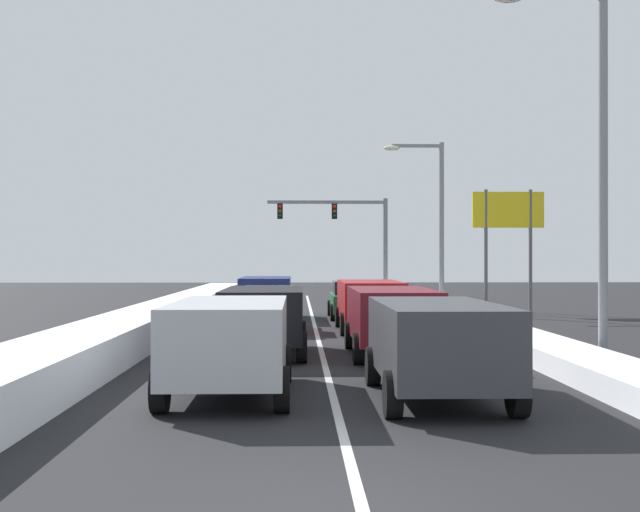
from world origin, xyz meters
TOP-DOWN VIEW (x-y plane):
  - ground_plane at (0.00, 18.10)m, footprint 120.00×120.00m
  - lane_stripe_between_right_lane_and_center_lane at (-0.00, 22.63)m, footprint 0.14×49.79m
  - snow_bank_right_shoulder at (5.30, 22.63)m, footprint 1.52×49.79m
  - snow_bank_left_shoulder at (-5.30, 22.63)m, footprint 1.92×49.79m
  - suv_charcoal_right_lane_nearest at (1.77, 6.47)m, footprint 2.16×4.90m
  - suv_maroon_right_lane_second at (1.74, 13.11)m, footprint 2.16×4.90m
  - suv_red_right_lane_third at (1.80, 20.34)m, footprint 2.16×4.90m
  - sedan_green_right_lane_fourth at (1.66, 26.55)m, footprint 2.00×4.50m
  - suv_silver_center_lane_nearest at (-1.83, 7.00)m, footprint 2.16×4.90m
  - suv_black_center_lane_second at (-1.48, 13.41)m, footprint 2.16×4.90m
  - sedan_gray_center_lane_third at (-1.58, 20.49)m, footprint 2.00×4.50m
  - suv_navy_center_lane_fourth at (-1.89, 26.27)m, footprint 2.16×4.90m
  - traffic_light_gantry at (2.57, 45.25)m, footprint 7.54×0.47m
  - street_lamp_right_near at (6.06, 11.32)m, footprint 2.66×0.36m
  - street_lamp_right_mid at (5.36, 29.42)m, footprint 2.66×0.36m
  - roadside_sign_right at (8.77, 29.68)m, footprint 3.20×0.16m

SIDE VIEW (x-z plane):
  - ground_plane at x=0.00m, z-range 0.00..0.00m
  - lane_stripe_between_right_lane_and_center_lane at x=0.00m, z-range 0.00..0.01m
  - snow_bank_right_shoulder at x=5.30m, z-range 0.00..0.47m
  - snow_bank_left_shoulder at x=-5.30m, z-range 0.00..0.83m
  - sedan_green_right_lane_fourth at x=1.66m, z-range 0.01..1.52m
  - sedan_gray_center_lane_third at x=-1.58m, z-range 0.01..1.52m
  - suv_charcoal_right_lane_nearest at x=1.77m, z-range 0.18..1.85m
  - suv_maroon_right_lane_second at x=1.74m, z-range 0.18..1.85m
  - suv_red_right_lane_third at x=1.80m, z-range 0.18..1.85m
  - suv_silver_center_lane_nearest at x=-1.83m, z-range 0.18..1.85m
  - suv_black_center_lane_second at x=-1.48m, z-range 0.18..1.85m
  - suv_navy_center_lane_fourth at x=-1.89m, z-range 0.18..1.85m
  - roadside_sign_right at x=8.77m, z-range 1.27..6.77m
  - traffic_light_gantry at x=2.57m, z-range 1.40..7.60m
  - street_lamp_right_mid at x=5.36m, z-range 0.79..8.34m
  - street_lamp_right_near at x=6.06m, z-range 0.82..9.49m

